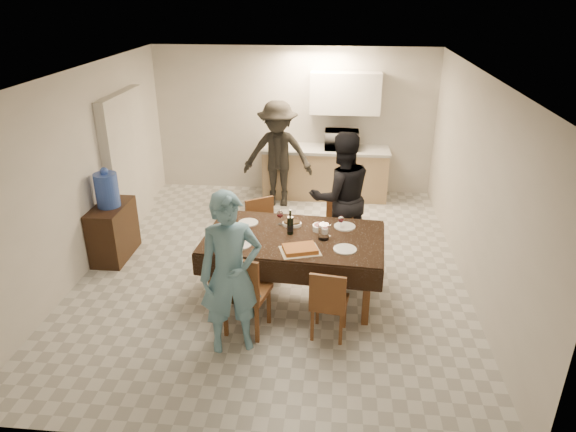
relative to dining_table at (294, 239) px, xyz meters
name	(u,v)px	position (x,y,z in m)	size (l,w,h in m)	color
floor	(274,267)	(-0.32, 0.64, -0.78)	(5.00, 6.00, 0.02)	beige
ceiling	(272,73)	(-0.32, 0.64, 1.82)	(5.00, 6.00, 0.02)	white
wall_back	(294,121)	(-0.32, 3.64, 0.52)	(5.00, 0.02, 2.60)	beige
wall_front	(223,317)	(-0.32, -2.36, 0.52)	(5.00, 0.02, 2.60)	beige
wall_left	(84,172)	(-2.82, 0.64, 0.52)	(0.02, 6.00, 2.60)	beige
wall_right	(475,185)	(2.18, 0.64, 0.52)	(0.02, 6.00, 2.60)	beige
stub_partition	(127,162)	(-2.74, 1.84, 0.27)	(0.15, 1.40, 2.10)	beige
kitchen_base_cabinet	(325,174)	(0.28, 3.32, -0.35)	(2.20, 0.60, 0.86)	tan
kitchen_worktop	(326,149)	(0.28, 3.32, 0.10)	(2.24, 0.64, 0.05)	#A7A8A3
upper_cabinet	(345,93)	(0.58, 3.46, 1.07)	(1.20, 0.34, 0.70)	white
dining_table	(294,239)	(0.00, 0.00, 0.00)	(2.18, 1.37, 0.82)	black
chair_near_left	(245,287)	(-0.45, -0.84, -0.17)	(0.54, 0.55, 0.54)	brown
chair_near_right	(330,298)	(0.45, -0.83, -0.26)	(0.43, 0.43, 0.46)	brown
chair_far_left	(265,230)	(-0.45, 0.66, -0.23)	(0.57, 0.60, 0.49)	brown
chair_far_right	(332,233)	(0.45, 0.67, -0.23)	(0.56, 0.58, 0.48)	brown
console	(113,231)	(-2.60, 0.75, -0.39)	(0.42, 0.84, 0.77)	#322110
water_jug	(107,190)	(-2.60, 0.75, 0.23)	(0.31, 0.31, 0.47)	blue
wine_bottle	(290,222)	(-0.05, 0.05, 0.19)	(0.08, 0.08, 0.31)	black
water_pitcher	(324,232)	(0.35, -0.05, 0.13)	(0.12, 0.12, 0.19)	white
savoury_tart	(300,249)	(0.10, -0.38, 0.06)	(0.43, 0.32, 0.05)	#C07A38
salad_bowl	(320,228)	(0.30, 0.18, 0.07)	(0.18, 0.18, 0.07)	white
mushroom_dish	(292,224)	(-0.05, 0.28, 0.06)	(0.22, 0.22, 0.04)	white
wine_glass_a	(244,236)	(-0.55, -0.25, 0.13)	(0.09, 0.09, 0.19)	white
wine_glass_b	(341,222)	(0.55, 0.25, 0.12)	(0.08, 0.08, 0.17)	white
wine_glass_c	(280,218)	(-0.20, 0.30, 0.13)	(0.08, 0.08, 0.18)	white
plate_near_left	(240,245)	(-0.60, -0.30, 0.05)	(0.27, 0.27, 0.02)	white
plate_near_right	(345,249)	(0.60, -0.30, 0.05)	(0.26, 0.26, 0.02)	white
plate_far_left	(248,223)	(-0.60, 0.30, 0.04)	(0.25, 0.25, 0.01)	white
plate_far_right	(345,226)	(0.60, 0.30, 0.05)	(0.26, 0.26, 0.02)	white
microwave	(342,140)	(0.55, 3.32, 0.29)	(0.59, 0.40, 0.32)	white
person_near	(231,274)	(-0.55, -1.05, 0.10)	(0.64, 0.42, 1.76)	#689EB8
person_far	(341,197)	(0.55, 1.05, 0.13)	(0.88, 0.69, 1.82)	black
person_kitchen	(278,154)	(-0.52, 2.87, 0.13)	(1.18, 0.68, 1.82)	black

